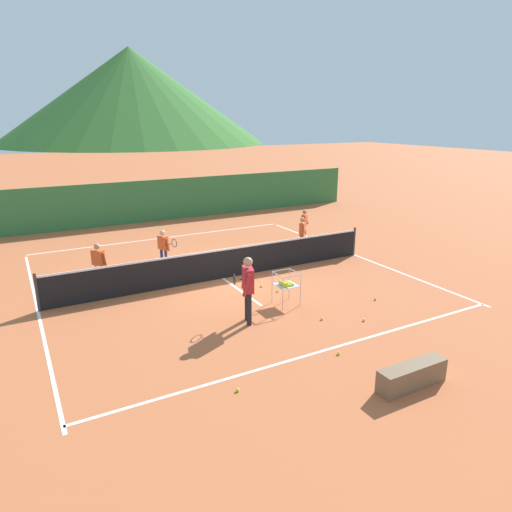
% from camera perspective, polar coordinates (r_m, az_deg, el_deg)
% --- Properties ---
extents(ground_plane, '(120.00, 120.00, 0.00)m').
position_cam_1_polar(ground_plane, '(14.55, -4.16, -2.80)').
color(ground_plane, '#BC6038').
extents(line_baseline_near, '(10.73, 0.08, 0.01)m').
position_cam_1_polar(line_baseline_near, '(10.35, 8.54, -11.58)').
color(line_baseline_near, white).
rests_on(line_baseline_near, ground).
extents(line_baseline_far, '(10.73, 0.08, 0.01)m').
position_cam_1_polar(line_baseline_far, '(19.76, -11.23, 2.27)').
color(line_baseline_far, white).
rests_on(line_baseline_far, ground).
extents(line_sideline_west, '(0.08, 11.14, 0.01)m').
position_cam_1_polar(line_sideline_west, '(13.42, -25.59, -6.26)').
color(line_sideline_west, white).
rests_on(line_sideline_west, ground).
extents(line_sideline_east, '(0.08, 11.14, 0.01)m').
position_cam_1_polar(line_sideline_east, '(17.35, 12.16, 0.15)').
color(line_sideline_east, white).
rests_on(line_sideline_east, ground).
extents(line_service_center, '(0.08, 5.02, 0.01)m').
position_cam_1_polar(line_service_center, '(14.55, -4.16, -2.79)').
color(line_service_center, white).
rests_on(line_service_center, ground).
extents(tennis_net, '(10.73, 0.08, 1.05)m').
position_cam_1_polar(tennis_net, '(14.39, -4.20, -0.93)').
color(tennis_net, '#333338').
rests_on(tennis_net, ground).
extents(instructor, '(0.48, 0.84, 1.70)m').
position_cam_1_polar(instructor, '(11.14, -1.05, -3.49)').
color(instructor, black).
rests_on(instructor, ground).
extents(student_0, '(0.42, 0.52, 1.32)m').
position_cam_1_polar(student_0, '(14.48, -19.09, -0.53)').
color(student_0, silver).
rests_on(student_0, ground).
extents(student_1, '(0.55, 0.55, 1.31)m').
position_cam_1_polar(student_1, '(15.62, -11.47, 1.33)').
color(student_1, navy).
rests_on(student_1, ground).
extents(student_2, '(0.47, 0.47, 1.30)m').
position_cam_1_polar(student_2, '(17.35, 5.78, 3.12)').
color(student_2, black).
rests_on(student_2, ground).
extents(student_3, '(0.47, 0.41, 1.23)m').
position_cam_1_polar(student_3, '(19.12, 6.06, 4.29)').
color(student_3, silver).
rests_on(student_3, ground).
extents(ball_cart, '(0.58, 0.58, 0.90)m').
position_cam_1_polar(ball_cart, '(12.40, 3.75, -3.49)').
color(ball_cart, '#B7B7BC').
rests_on(ball_cart, ground).
extents(tennis_ball_0, '(0.07, 0.07, 0.07)m').
position_cam_1_polar(tennis_ball_0, '(10.22, 10.29, -11.85)').
color(tennis_ball_0, yellow).
rests_on(tennis_ball_0, ground).
extents(tennis_ball_1, '(0.07, 0.07, 0.07)m').
position_cam_1_polar(tennis_ball_1, '(13.26, 14.68, -5.21)').
color(tennis_ball_1, yellow).
rests_on(tennis_ball_1, ground).
extents(tennis_ball_2, '(0.07, 0.07, 0.07)m').
position_cam_1_polar(tennis_ball_2, '(13.42, 2.72, -4.37)').
color(tennis_ball_2, yellow).
rests_on(tennis_ball_2, ground).
extents(tennis_ball_3, '(0.07, 0.07, 0.07)m').
position_cam_1_polar(tennis_ball_3, '(11.75, 8.24, -7.75)').
color(tennis_ball_3, yellow).
rests_on(tennis_ball_3, ground).
extents(tennis_ball_4, '(0.07, 0.07, 0.07)m').
position_cam_1_polar(tennis_ball_4, '(11.89, 13.34, -7.76)').
color(tennis_ball_4, yellow).
rests_on(tennis_ball_4, ground).
extents(tennis_ball_5, '(0.07, 0.07, 0.07)m').
position_cam_1_polar(tennis_ball_5, '(8.89, -2.30, -16.37)').
color(tennis_ball_5, yellow).
rests_on(tennis_ball_5, ground).
extents(tennis_ball_6, '(0.07, 0.07, 0.07)m').
position_cam_1_polar(tennis_ball_6, '(13.78, 0.68, -3.77)').
color(tennis_ball_6, yellow).
rests_on(tennis_ball_6, ground).
extents(windscreen_fence, '(23.61, 0.08, 2.01)m').
position_cam_1_polar(windscreen_fence, '(22.76, -14.03, 6.60)').
color(windscreen_fence, '#33753D').
rests_on(windscreen_fence, ground).
extents(courtside_bench, '(1.50, 0.36, 0.46)m').
position_cam_1_polar(courtside_bench, '(9.40, 18.89, -13.95)').
color(courtside_bench, brown).
rests_on(courtside_bench, ground).
extents(hill_0, '(49.47, 49.47, 17.22)m').
position_cam_1_polar(hill_0, '(93.70, -15.28, 18.71)').
color(hill_0, '#38702D').
rests_on(hill_0, ground).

